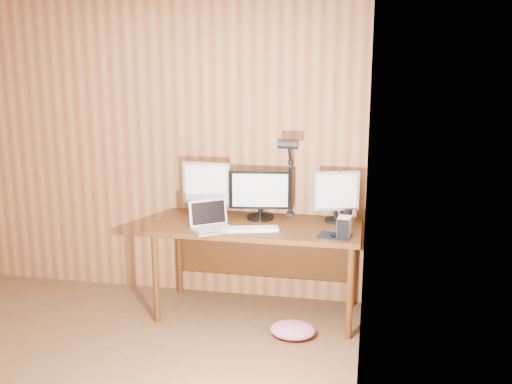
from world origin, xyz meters
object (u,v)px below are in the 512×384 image
(monitor_right, at_px, (336,195))
(desk, at_px, (259,236))
(monitor_left, at_px, (207,187))
(laptop, at_px, (211,222))
(speaker, at_px, (348,217))
(mouse, at_px, (335,233))
(monitor_center, at_px, (260,194))
(desk_lamp, at_px, (289,166))
(hard_drive, at_px, (344,227))
(keyboard, at_px, (249,229))
(phone, at_px, (277,230))

(monitor_right, bearing_deg, desk, 175.00)
(monitor_left, bearing_deg, laptop, -68.05)
(speaker, bearing_deg, mouse, -106.27)
(desk, bearing_deg, speaker, 2.49)
(monitor_center, height_order, laptop, monitor_center)
(monitor_center, relative_size, mouse, 4.48)
(desk, xyz_separation_m, speaker, (0.69, 0.03, 0.19))
(monitor_center, height_order, desk_lamp, desk_lamp)
(monitor_left, xyz_separation_m, hard_drive, (1.13, -0.36, -0.16))
(monitor_right, distance_m, desk_lamp, 0.44)
(monitor_center, bearing_deg, laptop, -139.34)
(monitor_left, distance_m, speaker, 1.16)
(monitor_right, relative_size, mouse, 3.64)
(laptop, relative_size, keyboard, 0.83)
(phone, bearing_deg, monitor_left, 154.52)
(desk_lamp, bearing_deg, speaker, -6.88)
(monitor_left, xyz_separation_m, monitor_right, (1.04, 0.03, -0.02))
(monitor_left, relative_size, hard_drive, 3.00)
(keyboard, distance_m, hard_drive, 0.71)
(keyboard, height_order, speaker, speaker)
(monitor_center, distance_m, hard_drive, 0.78)
(monitor_left, bearing_deg, mouse, -16.39)
(monitor_left, xyz_separation_m, laptop, (0.13, -0.36, -0.18))
(phone, xyz_separation_m, desk_lamp, (0.04, 0.36, 0.42))
(monitor_left, relative_size, keyboard, 0.97)
(monitor_left, bearing_deg, speaker, -1.03)
(keyboard, distance_m, phone, 0.21)
(monitor_center, height_order, hard_drive, monitor_center)
(monitor_left, relative_size, desk_lamp, 0.64)
(monitor_center, relative_size, desk_lamp, 0.72)
(desk, height_order, laptop, laptop)
(laptop, bearing_deg, keyboard, -29.85)
(monitor_right, relative_size, desk_lamp, 0.59)
(phone, bearing_deg, mouse, -5.84)
(laptop, distance_m, hard_drive, 1.00)
(desk, height_order, monitor_center, monitor_center)
(keyboard, relative_size, phone, 4.89)
(speaker, height_order, desk_lamp, desk_lamp)
(monitor_right, height_order, keyboard, monitor_right)
(monitor_right, xyz_separation_m, keyboard, (-0.62, -0.36, -0.21))
(keyboard, height_order, desk_lamp, desk_lamp)
(desk, relative_size, hard_drive, 10.86)
(desk, height_order, keyboard, keyboard)
(monitor_left, distance_m, hard_drive, 1.19)
(laptop, bearing_deg, monitor_left, 74.42)
(hard_drive, bearing_deg, monitor_right, 109.07)
(desk, bearing_deg, laptop, -139.93)
(laptop, distance_m, keyboard, 0.29)
(keyboard, xyz_separation_m, desk_lamp, (0.24, 0.39, 0.42))
(monitor_right, bearing_deg, phone, -157.79)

